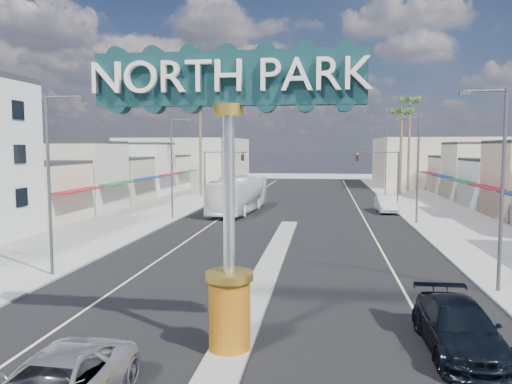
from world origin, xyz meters
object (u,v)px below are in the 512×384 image
(traffic_signal_left, at_px, (220,166))
(palm_right_mid, at_px, (402,116))
(streetlight_l_mid, at_px, (173,163))
(streetlight_l_far, at_px, (223,158))
(gateway_sign, at_px, (229,165))
(traffic_signal_right, at_px, (381,167))
(streetlight_r_mid, at_px, (416,164))
(streetlight_r_far, at_px, (385,158))
(palm_left_far, at_px, (200,108))
(streetlight_l_near, at_px, (52,176))
(streetlight_r_near, at_px, (499,179))
(suv_right, at_px, (459,327))
(palm_right_far, at_px, (410,106))
(city_bus, at_px, (239,194))
(car_parked_right, at_px, (386,204))

(traffic_signal_left, height_order, palm_right_mid, palm_right_mid)
(streetlight_l_mid, relative_size, streetlight_l_far, 1.00)
(gateway_sign, bearing_deg, traffic_signal_right, 77.67)
(streetlight_r_mid, distance_m, streetlight_r_far, 22.00)
(streetlight_r_mid, bearing_deg, palm_left_far, 139.52)
(streetlight_l_near, relative_size, streetlight_r_near, 1.00)
(palm_left_far, height_order, suv_right, palm_left_far)
(streetlight_l_far, relative_size, streetlight_r_far, 1.00)
(streetlight_l_near, distance_m, palm_right_far, 58.35)
(traffic_signal_left, bearing_deg, streetlight_r_far, 22.20)
(streetlight_l_near, bearing_deg, city_bus, 79.27)
(car_parked_right, bearing_deg, palm_right_mid, 75.41)
(gateway_sign, bearing_deg, traffic_signal_left, 102.33)
(traffic_signal_right, height_order, palm_right_far, palm_right_far)
(traffic_signal_left, xyz_separation_m, palm_left_far, (-3.82, 6.01, 7.22))
(palm_left_far, bearing_deg, gateway_sign, -74.85)
(streetlight_l_mid, relative_size, streetlight_r_near, 1.00)
(streetlight_l_near, height_order, streetlight_l_far, same)
(palm_right_mid, xyz_separation_m, city_bus, (-18.54, -20.17, -8.81))
(traffic_signal_right, height_order, streetlight_r_near, streetlight_r_near)
(palm_right_far, bearing_deg, city_bus, -128.13)
(streetlight_l_mid, relative_size, palm_right_mid, 0.74)
(gateway_sign, bearing_deg, streetlight_l_far, 101.78)
(palm_right_mid, relative_size, palm_right_far, 0.86)
(streetlight_r_mid, distance_m, palm_left_far, 31.47)
(gateway_sign, relative_size, palm_right_far, 0.65)
(car_parked_right, distance_m, city_bus, 14.68)
(city_bus, bearing_deg, gateway_sign, -75.64)
(suv_right, bearing_deg, streetlight_l_far, 108.71)
(traffic_signal_right, bearing_deg, palm_right_far, 72.10)
(gateway_sign, bearing_deg, streetlight_l_near, 142.45)
(suv_right, bearing_deg, city_bus, 110.13)
(streetlight_l_near, height_order, palm_right_far, palm_right_far)
(suv_right, bearing_deg, streetlight_r_mid, 81.97)
(gateway_sign, distance_m, streetlight_r_far, 51.10)
(gateway_sign, xyz_separation_m, streetlight_l_near, (-10.43, 8.02, -0.86))
(palm_left_far, height_order, car_parked_right, palm_left_far)
(streetlight_r_near, distance_m, car_parked_right, 28.00)
(palm_right_mid, bearing_deg, gateway_sign, -103.53)
(streetlight_l_mid, height_order, streetlight_r_far, same)
(streetlight_l_far, height_order, streetlight_r_far, same)
(traffic_signal_right, height_order, city_bus, traffic_signal_right)
(traffic_signal_left, distance_m, palm_right_mid, 26.01)
(streetlight_r_far, height_order, suv_right, streetlight_r_far)
(suv_right, bearing_deg, gateway_sign, -171.90)
(traffic_signal_right, distance_m, palm_left_far, 24.09)
(streetlight_l_mid, bearing_deg, city_bus, 49.99)
(streetlight_l_mid, xyz_separation_m, palm_right_mid, (23.43, 26.00, 5.54))
(palm_right_mid, bearing_deg, streetlight_r_mid, -95.64)
(streetlight_l_far, distance_m, palm_left_far, 7.21)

